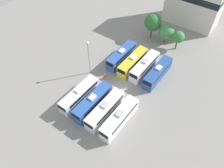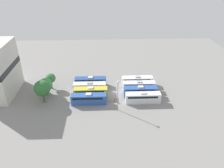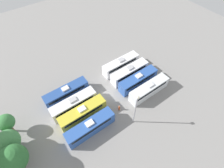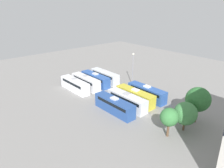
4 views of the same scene
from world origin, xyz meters
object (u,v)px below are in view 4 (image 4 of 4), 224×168
bus_0 (105,76)px  worker_person (123,87)px  bus_7 (114,105)px  bus_5 (135,96)px  bus_6 (127,100)px  tree_0 (198,100)px  bus_4 (147,92)px  tree_1 (185,113)px  bus_3 (75,85)px  bus_1 (95,79)px  tree_2 (169,117)px  light_pole (133,65)px  bus_2 (86,82)px

bus_0 → worker_person: bearing=86.7°
bus_7 → worker_person: bus_7 is taller
bus_0 → bus_5: same height
bus_6 → tree_0: 14.96m
bus_4 → bus_7: same height
bus_7 → tree_1: (-5.01, 13.72, 1.85)m
bus_7 → tree_1: 14.72m
bus_3 → bus_4: (-10.45, 15.96, 0.00)m
bus_6 → tree_1: 13.80m
bus_0 → worker_person: (0.48, 8.41, -0.94)m
bus_1 → bus_5: 15.61m
bus_4 → tree_2: size_ratio=1.91×
bus_5 → tree_2: bearing=67.0°
bus_7 → tree_1: tree_1 is taller
bus_3 → tree_0: (-9.35, 29.46, 3.22)m
light_pole → tree_2: (12.93, 21.23, -2.40)m
tree_2 → tree_0: bearing=175.5°
bus_0 → tree_2: 30.57m
bus_6 → bus_3: bearing=-77.2°
bus_6 → light_pole: bearing=-141.0°
worker_person → tree_2: (8.80, 20.64, 3.09)m
bus_1 → bus_4: (-3.63, 16.01, 0.00)m
bus_2 → tree_0: (-5.84, 29.52, 3.22)m
bus_0 → light_pole: (-3.65, 7.82, 4.55)m
bus_4 → bus_6: bearing=0.4°
bus_1 → bus_4: same height
bus_0 → bus_3: (10.42, 0.24, 0.00)m
bus_4 → tree_2: tree_2 is taller
bus_2 → tree_0: size_ratio=1.43×
worker_person → tree_1: 22.21m
bus_0 → tree_1: tree_1 is taller
bus_5 → bus_6: bearing=8.2°
bus_5 → light_pole: light_pole is taller
bus_6 → tree_0: bearing=113.0°
worker_person → bus_4: bearing=93.7°
bus_4 → tree_1: 14.84m
bus_1 → bus_2: bearing=-0.4°
bus_0 → bus_4: size_ratio=1.00×
bus_2 → bus_4: bearing=113.4°
tree_1 → bus_7: bearing=-70.0°
bus_4 → tree_0: size_ratio=1.43×
bus_5 → bus_6: size_ratio=1.00×
bus_4 → bus_5: 3.70m
bus_2 → bus_4: 17.46m
bus_3 → tree_0: 31.07m
bus_0 → light_pole: light_pole is taller
bus_0 → worker_person: size_ratio=6.50×
bus_0 → bus_2: same height
bus_7 → worker_person: bearing=-142.2°
tree_0 → bus_2: bearing=-78.8°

